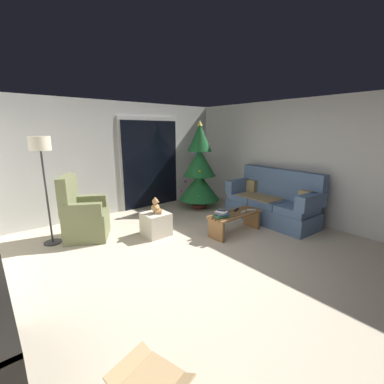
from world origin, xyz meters
TOP-DOWN VIEW (x-y plane):
  - ground_plane at (0.00, 0.00)m, footprint 7.00×7.00m
  - wall_back at (0.00, 3.06)m, footprint 5.72×0.12m
  - wall_right at (2.86, 0.00)m, footprint 0.12×6.00m
  - patio_door_frame at (0.96, 2.99)m, footprint 1.60×0.02m
  - patio_door_glass at (0.96, 2.97)m, footprint 1.50×0.02m
  - couch at (2.32, 0.37)m, footprint 0.88×1.98m
  - coffee_table at (1.19, 0.40)m, footprint 1.10×0.40m
  - remote_silver at (1.33, 0.33)m, footprint 0.16×0.09m
  - remote_black at (1.32, 0.48)m, footprint 0.16×0.10m
  - remote_white at (1.54, 0.31)m, footprint 0.15×0.13m
  - book_stack at (0.82, 0.38)m, footprint 0.29×0.23m
  - cell_phone at (0.83, 0.40)m, footprint 0.13×0.16m
  - christmas_tree at (1.75, 2.06)m, footprint 0.98×0.98m
  - armchair at (-1.05, 1.93)m, footprint 0.93×0.93m
  - floor_lamp at (-1.55, 2.06)m, footprint 0.32×0.32m
  - ottoman at (-0.00, 1.25)m, footprint 0.44×0.44m
  - teddy_bear_honey at (0.00, 1.24)m, footprint 0.22×0.21m

SIDE VIEW (x-z plane):
  - ground_plane at x=0.00m, z-range 0.00..0.00m
  - ottoman at x=0.00m, z-range 0.00..0.42m
  - coffee_table at x=1.19m, z-range 0.07..0.46m
  - couch at x=2.32m, z-range -0.14..0.94m
  - armchair at x=-1.05m, z-range -0.16..0.97m
  - remote_silver at x=1.33m, z-range 0.39..0.41m
  - remote_black at x=1.32m, z-range 0.39..0.41m
  - remote_white at x=1.54m, z-range 0.39..0.41m
  - book_stack at x=0.82m, z-range 0.40..0.51m
  - cell_phone at x=0.83m, z-range 0.51..0.52m
  - teddy_bear_honey at x=0.00m, z-range 0.40..0.68m
  - christmas_tree at x=1.75m, z-range -0.12..1.97m
  - patio_door_glass at x=0.96m, z-range 0.00..2.10m
  - patio_door_frame at x=0.96m, z-range 0.00..2.20m
  - wall_back at x=0.00m, z-range 0.00..2.50m
  - wall_right at x=2.86m, z-range 0.00..2.50m
  - floor_lamp at x=-1.55m, z-range 0.61..2.40m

